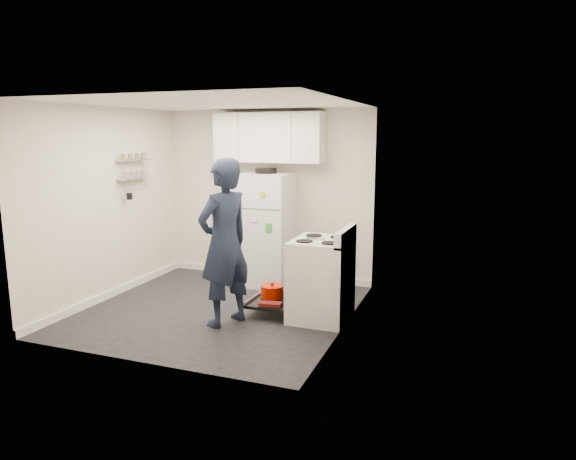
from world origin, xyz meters
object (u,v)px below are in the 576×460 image
at_px(refrigerator, 266,229).
at_px(person, 224,243).
at_px(electric_range, 320,280).
at_px(open_oven_door, 273,296).

height_order(refrigerator, person, person).
distance_m(electric_range, refrigerator, 1.62).
relative_size(electric_range, open_oven_door, 1.57).
height_order(open_oven_door, refrigerator, refrigerator).
relative_size(electric_range, person, 0.58).
relative_size(electric_range, refrigerator, 0.66).
bearing_deg(open_oven_door, refrigerator, 116.25).
bearing_deg(open_oven_door, electric_range, -2.95).
xyz_separation_m(open_oven_door, refrigerator, (-0.53, 1.07, 0.62)).
bearing_deg(refrigerator, open_oven_door, -63.75).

